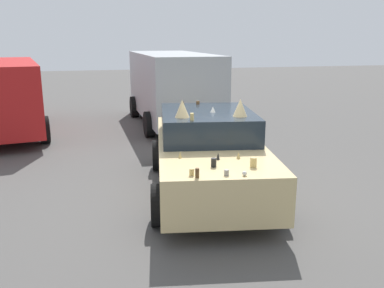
{
  "coord_description": "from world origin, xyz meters",
  "views": [
    {
      "loc": [
        -6.77,
        1.98,
        2.7
      ],
      "look_at": [
        0.0,
        0.3,
        0.9
      ],
      "focal_mm": 38.57,
      "sensor_mm": 36.0,
      "label": 1
    }
  ],
  "objects": [
    {
      "name": "ground_plane",
      "position": [
        0.0,
        0.0,
        0.0
      ],
      "size": [
        60.0,
        60.0,
        0.0
      ],
      "primitive_type": "plane",
      "color": "#514F4C"
    },
    {
      "name": "art_car_decorated",
      "position": [
        0.04,
        -0.01,
        0.73
      ],
      "size": [
        4.53,
        2.52,
        1.72
      ],
      "rotation": [
        0.0,
        0.0,
        2.98
      ],
      "color": "#D8BC7F",
      "rests_on": "ground"
    },
    {
      "name": "parked_van_row_back_center",
      "position": [
        6.06,
        -0.56,
        1.25
      ],
      "size": [
        5.28,
        2.37,
        2.24
      ],
      "rotation": [
        0.0,
        0.0,
        0.02
      ],
      "color": "#9EA3A8",
      "rests_on": "ground"
    }
  ]
}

